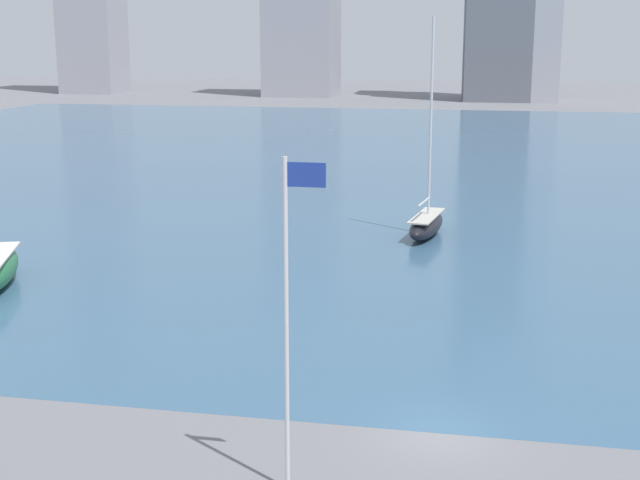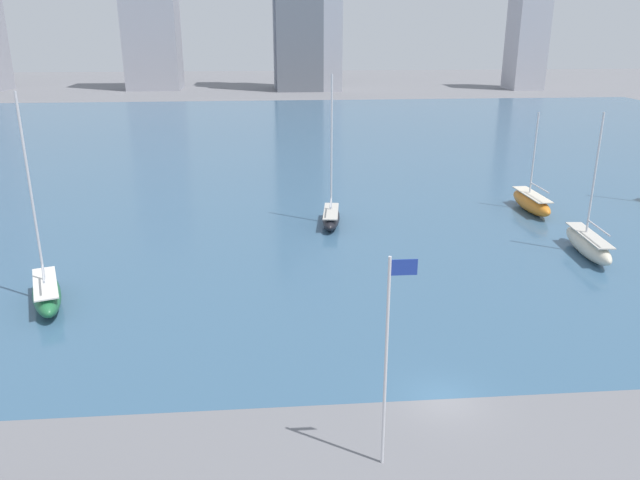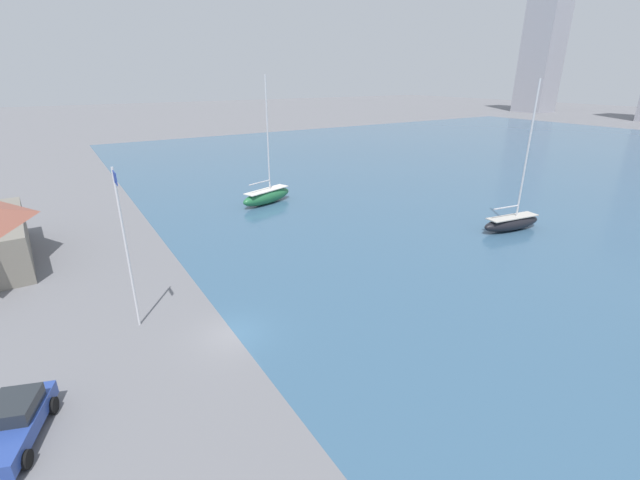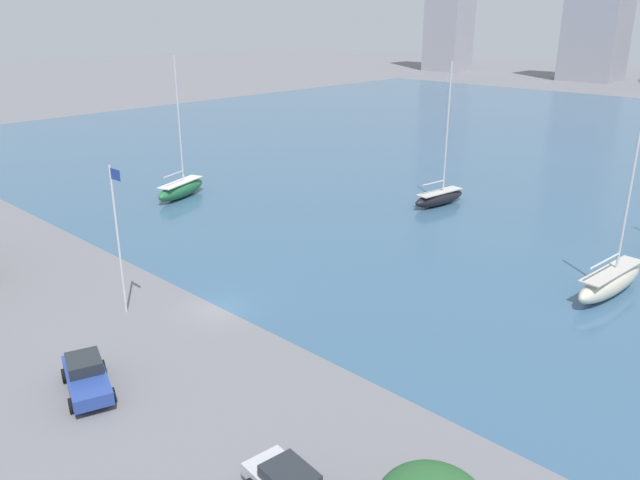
% 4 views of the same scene
% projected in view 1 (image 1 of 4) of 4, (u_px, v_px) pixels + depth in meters
% --- Properties ---
extents(ground_plane, '(500.00, 500.00, 0.00)m').
position_uv_depth(ground_plane, '(438.00, 433.00, 30.95)').
color(ground_plane, slate).
extents(harbor_water, '(180.00, 140.00, 0.00)m').
position_uv_depth(harbor_water, '(481.00, 162.00, 97.86)').
color(harbor_water, '#385B7A').
rests_on(harbor_water, ground_plane).
extents(flag_pole, '(1.24, 0.14, 10.20)m').
position_uv_depth(flag_pole, '(288.00, 314.00, 25.91)').
color(flag_pole, silver).
rests_on(flag_pole, ground_plane).
extents(sailboat_black, '(2.69, 7.30, 14.72)m').
position_uv_depth(sailboat_black, '(426.00, 223.00, 61.21)').
color(sailboat_black, black).
rests_on(sailboat_black, harbor_water).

